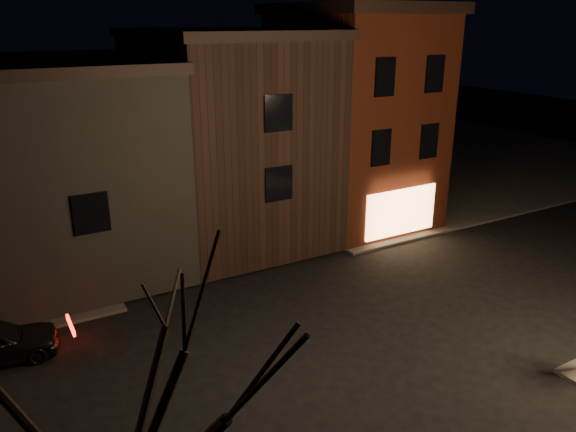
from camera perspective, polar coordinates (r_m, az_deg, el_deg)
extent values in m
plane|color=black|center=(18.87, 3.26, -12.36)|extent=(120.00, 120.00, 0.00)
cube|color=#2D2B28|center=(45.22, 10.81, 6.46)|extent=(30.00, 30.00, 0.12)
cube|color=#4E1B0D|center=(28.83, 6.57, 9.68)|extent=(6.00, 8.00, 10.00)
cube|color=black|center=(28.43, 7.00, 20.17)|extent=(6.50, 8.50, 0.50)
cube|color=#EBA66A|center=(26.67, 11.39, 0.42)|extent=(4.00, 0.12, 2.20)
cube|color=black|center=(26.56, -6.29, 7.77)|extent=(7.00, 10.00, 9.00)
cube|color=black|center=(26.04, -6.68, 17.95)|extent=(7.30, 10.30, 0.40)
cube|color=black|center=(24.76, -21.80, 4.45)|extent=(7.50, 10.00, 8.00)
cube|color=black|center=(24.12, -23.07, 14.11)|extent=(7.80, 10.30, 0.40)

